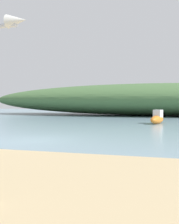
{
  "coord_description": "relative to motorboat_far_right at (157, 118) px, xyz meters",
  "views": [
    {
      "loc": [
        5.82,
        -11.24,
        1.81
      ],
      "look_at": [
        1.75,
        3.87,
        1.26
      ],
      "focal_mm": 40.89,
      "sensor_mm": 36.0,
      "label": 1
    }
  ],
  "objects": [
    {
      "name": "ground_plane",
      "position": [
        -5.75,
        -11.72,
        -0.47
      ],
      "size": [
        120.0,
        120.0,
        0.0
      ],
      "primitive_type": "plane",
      "color": "#7A99A8"
    },
    {
      "name": "motorboat_far_right",
      "position": [
        0.0,
        0.0,
        0.0
      ],
      "size": [
        1.53,
        2.84,
        1.21
      ],
      "color": "orange",
      "rests_on": "ground"
    },
    {
      "name": "distant_hill",
      "position": [
        -0.93,
        15.81,
        1.86
      ],
      "size": [
        51.18,
        13.66,
        4.67
      ],
      "primitive_type": "ellipsoid",
      "color": "#476B3D",
      "rests_on": "ground"
    }
  ]
}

